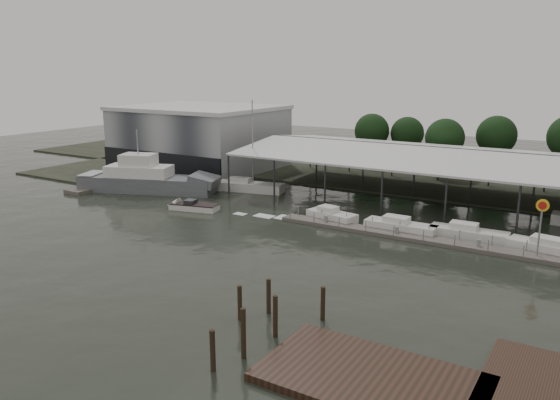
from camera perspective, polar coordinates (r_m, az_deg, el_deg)
The scene contains 18 objects.
ground at distance 54.51m, azimuth -5.65°, elevation -4.21°, with size 200.00×200.00×0.00m, color #242A22.
land_strip_far at distance 90.49m, azimuth 10.64°, elevation 2.86°, with size 140.00×30.00×0.30m.
land_strip_west at distance 102.32m, azimuth -13.40°, elevation 3.95°, with size 20.00×40.00×0.30m.
storage_warehouse at distance 93.49m, azimuth -8.34°, elevation 6.51°, with size 24.50×20.50×10.50m.
covered_boat_shed at distance 71.46m, azimuth 19.52°, elevation 4.39°, with size 58.24×24.00×6.96m.
trawler_dock at distance 84.32m, azimuth -16.22°, elevation 1.87°, with size 3.00×18.00×0.50m.
floating_dock at distance 56.24m, azimuth 13.04°, elevation -3.72°, with size 28.00×2.00×1.40m.
shell_fuel_sign at distance 52.90m, azimuth 25.63°, elevation -1.65°, with size 1.10×0.18×5.55m.
boardwalk_platform at distance 31.46m, azimuth 14.60°, elevation -18.34°, with size 15.00×12.00×0.50m.
grey_trawler at distance 77.41m, azimuth -13.61°, elevation 2.03°, with size 19.84×11.05×8.84m.
white_sailboat at distance 75.73m, azimuth -3.27°, elevation 1.42°, with size 9.73×4.69×12.71m.
speedboat_underway at distance 66.59m, azimuth -9.38°, elevation -0.68°, with size 17.37×5.87×2.00m.
moored_cruiser_0 at distance 61.08m, azimuth 5.40°, elevation -1.64°, with size 6.02×3.25×1.70m.
moored_cruiser_1 at distance 58.08m, azimuth 12.43°, elevation -2.72°, with size 7.44×2.27×1.70m.
moored_cruiser_2 at distance 57.54m, azimuth 19.04°, elevation -3.31°, with size 7.60×2.39×1.70m.
moored_cruiser_3 at distance 55.64m, azimuth 26.52°, elevation -4.60°, with size 7.95×3.52×1.70m.
mooring_pilings at distance 35.47m, azimuth -1.94°, elevation -12.49°, with size 5.12×9.27×3.75m.
horizon_tree_line at distance 89.86m, azimuth 26.30°, elevation 5.57°, with size 64.60×13.04×11.10m.
Camera 1 is at (31.65, -41.15, 16.63)m, focal length 35.00 mm.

